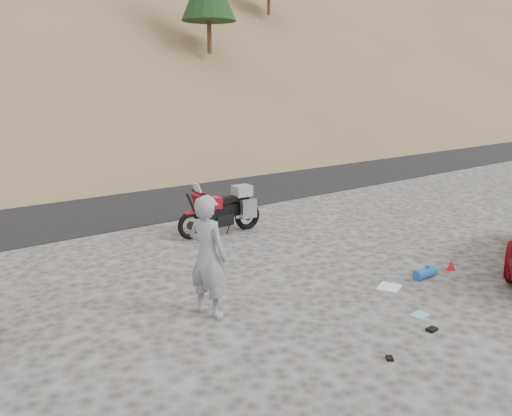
{
  "coord_description": "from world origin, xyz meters",
  "views": [
    {
      "loc": [
        -5.31,
        -6.04,
        3.49
      ],
      "look_at": [
        0.91,
        2.09,
        1.0
      ],
      "focal_mm": 35.0,
      "sensor_mm": 36.0,
      "label": 1
    }
  ],
  "objects": [
    {
      "name": "ground",
      "position": [
        0.0,
        0.0,
        0.0
      ],
      "size": [
        140.0,
        140.0,
        0.0
      ],
      "primitive_type": "plane",
      "color": "#3E3C39",
      "rests_on": "ground"
    },
    {
      "name": "road",
      "position": [
        0.0,
        9.0,
        0.0
      ],
      "size": [
        120.0,
        7.0,
        0.05
      ],
      "primitive_type": "cube",
      "color": "black",
      "rests_on": "ground"
    },
    {
      "name": "motorcycle",
      "position": [
        1.2,
        3.75,
        0.58
      ],
      "size": [
        2.28,
        0.71,
        1.36
      ],
      "rotation": [
        0.0,
        0.0,
        -0.05
      ],
      "color": "black",
      "rests_on": "ground"
    },
    {
      "name": "man",
      "position": [
        -1.48,
        0.18,
        0.0
      ],
      "size": [
        0.65,
        0.81,
        1.93
      ],
      "primitive_type": "imported",
      "rotation": [
        0.0,
        0.0,
        1.87
      ],
      "color": "gray",
      "rests_on": "ground"
    },
    {
      "name": "gear_white_cloth",
      "position": [
        1.65,
        -0.87,
        0.01
      ],
      "size": [
        0.52,
        0.49,
        0.01
      ],
      "primitive_type": "cube",
      "rotation": [
        0.0,
        0.0,
        0.4
      ],
      "color": "white",
      "rests_on": "ground"
    },
    {
      "name": "gear_blue_mat",
      "position": [
        2.53,
        -1.0,
        0.1
      ],
      "size": [
        0.5,
        0.23,
        0.2
      ],
      "primitive_type": "cylinder",
      "rotation": [
        0.0,
        1.57,
        -0.08
      ],
      "color": "#1B53A6",
      "rests_on": "ground"
    },
    {
      "name": "gear_bottle",
      "position": [
        2.59,
        -1.0,
        0.12
      ],
      "size": [
        0.11,
        0.11,
        0.23
      ],
      "primitive_type": "cylinder",
      "rotation": [
        0.0,
        0.0,
        -0.32
      ],
      "color": "#1B53A6",
      "rests_on": "ground"
    },
    {
      "name": "gear_funnel",
      "position": [
        3.32,
        -1.05,
        0.1
      ],
      "size": [
        0.18,
        0.18,
        0.2
      ],
      "primitive_type": "cone",
      "rotation": [
        0.0,
        0.0,
        0.16
      ],
      "color": "red",
      "rests_on": "ground"
    },
    {
      "name": "gear_glove_a",
      "position": [
        0.82,
        -2.29,
        0.02
      ],
      "size": [
        0.16,
        0.11,
        0.04
      ],
      "primitive_type": "cube",
      "rotation": [
        0.0,
        0.0,
        0.01
      ],
      "color": "black",
      "rests_on": "ground"
    },
    {
      "name": "gear_glove_b",
      "position": [
        -0.33,
        -2.42,
        0.02
      ],
      "size": [
        0.14,
        0.14,
        0.04
      ],
      "primitive_type": "cube",
      "rotation": [
        0.0,
        0.0,
        0.9
      ],
      "color": "black",
      "rests_on": "ground"
    },
    {
      "name": "gear_blue_cloth",
      "position": [
        1.13,
        -1.87,
        0.01
      ],
      "size": [
        0.3,
        0.23,
        0.01
      ],
      "primitive_type": "cube",
      "rotation": [
        0.0,
        0.0,
        0.08
      ],
      "color": "#7CA5C1",
      "rests_on": "ground"
    }
  ]
}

